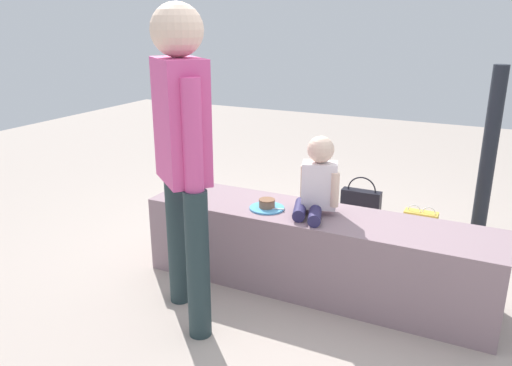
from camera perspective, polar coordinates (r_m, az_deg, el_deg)
name	(u,v)px	position (r m, az deg, el deg)	size (l,w,h in m)	color
ground_plane	(313,287)	(3.35, 6.44, -11.61)	(12.00, 12.00, 0.00)	#AC9D92
concrete_ledge	(314,251)	(3.23, 6.60, -7.68)	(2.18, 0.49, 0.51)	gray
child_seated	(318,181)	(3.06, 6.99, 0.28)	(0.29, 0.35, 0.48)	#28244F
adult_standing	(182,141)	(2.66, -8.37, 4.69)	(0.42, 0.39, 1.74)	#243538
cake_plate	(267,206)	(3.17, 1.25, -2.59)	(0.22, 0.22, 0.07)	#4CA5D8
gift_bag	(419,230)	(3.96, 18.02, -5.12)	(0.24, 0.10, 0.35)	gold
railing_post	(485,176)	(4.15, 24.55, 0.69)	(0.36, 0.36, 1.35)	black
water_bottle_near_gift	(325,212)	(4.30, 7.80, -3.26)	(0.08, 0.08, 0.22)	silver
party_cup_red	(394,230)	(4.17, 15.36, -5.15)	(0.09, 0.09, 0.11)	red
handbag_black_leather	(361,203)	(4.47, 11.79, -2.20)	(0.34, 0.11, 0.37)	black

